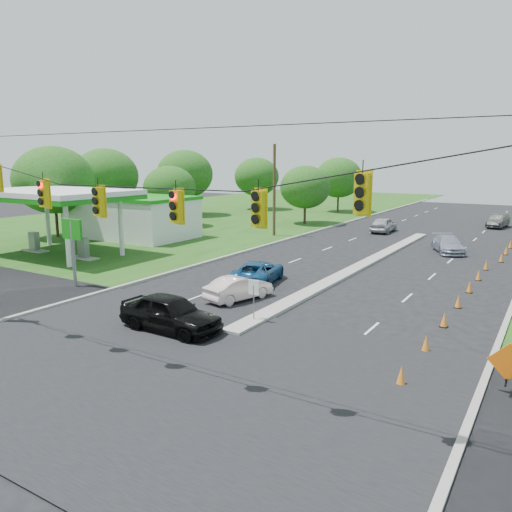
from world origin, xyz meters
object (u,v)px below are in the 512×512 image
Objects in this scene: gas_station at (120,213)px; black_sedan at (171,313)px; blue_pickup at (258,272)px; white_sedan at (239,288)px.

gas_station is 4.02× the size of black_sedan.
black_sedan is 0.97× the size of blue_pickup.
blue_pickup is at bearing 8.97° from black_sedan.
gas_station is at bearing -34.47° from blue_pickup.
blue_pickup reaches higher than white_sedan.
gas_station is 3.90× the size of blue_pickup.
gas_station is at bearing 52.07° from black_sedan.
blue_pickup is at bearing -21.02° from gas_station.
blue_pickup is (-1.09, 3.77, 0.05)m from white_sedan.
black_sedan is 1.24× the size of white_sedan.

